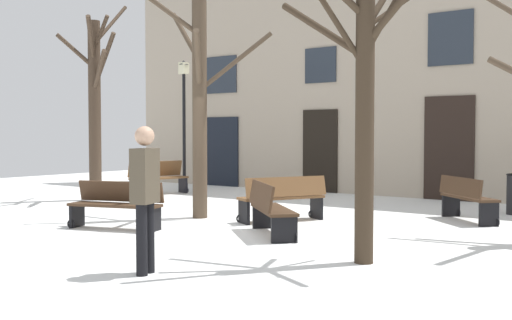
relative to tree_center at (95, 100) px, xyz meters
name	(u,v)px	position (x,y,z in m)	size (l,w,h in m)	color
ground_plane	(205,232)	(5.79, -2.35, -2.63)	(30.42, 30.42, 0.00)	white
building_facade	(389,57)	(5.78, 5.60, 1.28)	(19.02, 0.60, 7.74)	tan
tree_center	(95,100)	(0.00, 0.00, 0.00)	(1.71, 2.18, 5.34)	#423326
tree_near_facade	(199,97)	(4.49, -1.00, -0.11)	(2.36, 2.11, 4.71)	#4C3D2D
tree_foreground	(364,85)	(9.20, -3.06, -0.23)	(2.56, 2.42, 4.24)	#382B1E
streetlamp	(184,111)	(-0.15, 3.58, -0.17)	(0.30, 0.30, 4.04)	black
bench_by_litter_bin	(467,198)	(9.14, 1.73, -2.16)	(1.44, 1.41, 0.89)	#3D2819
bench_near_center_tree	(158,177)	(0.25, 2.04, -2.13)	(0.90, 1.83, 0.96)	brown
bench_far_corner	(116,204)	(4.20, -3.00, -2.18)	(1.83, 0.99, 0.87)	#3D2819
bench_back_to_back_right	(283,198)	(6.19, -0.45, -2.15)	(1.29, 1.79, 0.91)	brown
bench_near_lamp	(270,209)	(6.91, -1.95, -2.17)	(1.57, 1.51, 0.92)	#3D2819
person_crossing_plaza	(145,191)	(7.31, -5.26, -1.59)	(0.32, 0.43, 1.84)	black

